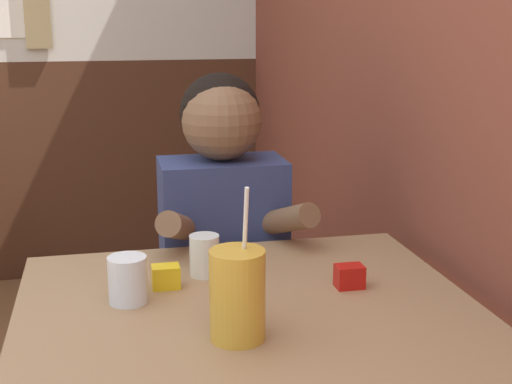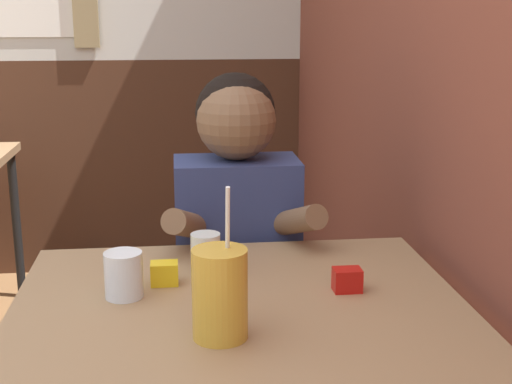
# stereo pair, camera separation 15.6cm
# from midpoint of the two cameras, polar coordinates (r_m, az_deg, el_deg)

# --- Properties ---
(brick_wall_right) EXTENTS (0.08, 4.69, 2.70)m
(brick_wall_right) POSITION_cam_midpoint_polar(r_m,az_deg,el_deg) (2.41, 5.86, 14.60)
(brick_wall_right) COLOR brown
(brick_wall_right) RESTS_ON ground_plane
(main_table) EXTENTS (0.94, 0.82, 0.75)m
(main_table) POSITION_cam_midpoint_polar(r_m,az_deg,el_deg) (1.49, -3.59, -11.75)
(main_table) COLOR #93704C
(main_table) RESTS_ON ground_plane
(person_seated) EXTENTS (0.42, 0.41, 1.17)m
(person_seated) POSITION_cam_midpoint_polar(r_m,az_deg,el_deg) (2.02, -4.86, -6.11)
(person_seated) COLOR navy
(person_seated) RESTS_ON ground_plane
(cocktail_pitcher) EXTENTS (0.10, 0.10, 0.29)m
(cocktail_pitcher) POSITION_cam_midpoint_polar(r_m,az_deg,el_deg) (1.30, -4.96, -8.25)
(cocktail_pitcher) COLOR gold
(cocktail_pitcher) RESTS_ON main_table
(glass_near_pitcher) EXTENTS (0.08, 0.08, 0.10)m
(glass_near_pitcher) POSITION_cam_midpoint_polar(r_m,az_deg,el_deg) (1.51, -13.20, -6.90)
(glass_near_pitcher) COLOR silver
(glass_near_pitcher) RESTS_ON main_table
(glass_center) EXTENTS (0.07, 0.07, 0.09)m
(glass_center) POSITION_cam_midpoint_polar(r_m,az_deg,el_deg) (1.63, -6.91, -5.11)
(glass_center) COLOR silver
(glass_center) RESTS_ON main_table
(condiment_ketchup) EXTENTS (0.06, 0.04, 0.05)m
(condiment_ketchup) POSITION_cam_midpoint_polar(r_m,az_deg,el_deg) (1.56, 4.64, -6.80)
(condiment_ketchup) COLOR #B7140F
(condiment_ketchup) RESTS_ON main_table
(condiment_mustard) EXTENTS (0.06, 0.04, 0.05)m
(condiment_mustard) POSITION_cam_midpoint_polar(r_m,az_deg,el_deg) (1.57, -10.08, -6.74)
(condiment_mustard) COLOR yellow
(condiment_mustard) RESTS_ON main_table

